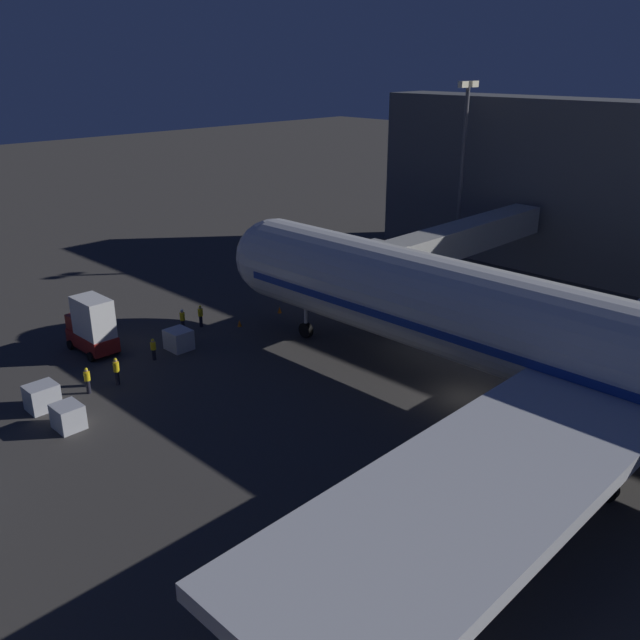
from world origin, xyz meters
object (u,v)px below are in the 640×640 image
at_px(ground_crew_by_belt_loader, 87,379).
at_px(traffic_cone_nose_port, 280,310).
at_px(baggage_container_mid_row, 179,340).
at_px(ground_crew_walking_aft, 153,348).
at_px(ground_crew_near_nose_gear, 116,370).
at_px(apron_floodlight_mast, 463,162).
at_px(ops_van, 92,325).
at_px(jet_bridge, 445,244).
at_px(ground_crew_marshaller_fwd, 201,315).
at_px(traffic_cone_nose_starboard, 239,323).
at_px(baggage_container_spare, 68,417).
at_px(baggage_container_near_belt, 42,397).
at_px(ground_crew_under_port_wing, 182,319).

distance_m(ground_crew_by_belt_loader, traffic_cone_nose_port, 18.91).
height_order(baggage_container_mid_row, ground_crew_walking_aft, ground_crew_walking_aft).
height_order(ground_crew_near_nose_gear, ground_crew_walking_aft, ground_crew_near_nose_gear).
xyz_separation_m(apron_floodlight_mast, ops_van, (38.49, -5.89, -8.52)).
xyz_separation_m(jet_bridge, baggage_container_mid_row, (21.27, -8.78, -4.98)).
height_order(baggage_container_mid_row, traffic_cone_nose_port, baggage_container_mid_row).
xyz_separation_m(ground_crew_marshaller_fwd, traffic_cone_nose_starboard, (-2.25, 2.15, -0.74)).
relative_size(baggage_container_spare, ground_crew_marshaller_fwd, 0.93).
distance_m(ground_crew_marshaller_fwd, traffic_cone_nose_port, 7.03).
bearing_deg(traffic_cone_nose_starboard, baggage_container_spare, 17.57).
bearing_deg(baggage_container_near_belt, ground_crew_by_belt_loader, 178.87).
distance_m(ground_crew_near_nose_gear, ground_crew_marshaller_fwd, 11.09).
height_order(baggage_container_mid_row, ground_crew_marshaller_fwd, ground_crew_marshaller_fwd).
bearing_deg(baggage_container_mid_row, ground_crew_near_nose_gear, 17.83).
height_order(baggage_container_near_belt, ground_crew_under_port_wing, ground_crew_under_port_wing).
bearing_deg(baggage_container_near_belt, apron_floodlight_mast, 179.94).
height_order(baggage_container_spare, traffic_cone_nose_port, baggage_container_spare).
relative_size(apron_floodlight_mast, ground_crew_by_belt_loader, 10.10).
bearing_deg(ground_crew_near_nose_gear, ground_crew_by_belt_loader, -5.28).
relative_size(jet_bridge, traffic_cone_nose_starboard, 44.49).
xyz_separation_m(ops_van, traffic_cone_nose_starboard, (-10.79, 3.71, -1.83)).
relative_size(baggage_container_near_belt, ground_crew_near_nose_gear, 0.96).
relative_size(jet_bridge, baggage_container_mid_row, 13.46).
relative_size(baggage_container_spare, ground_crew_walking_aft, 1.04).
xyz_separation_m(jet_bridge, ground_crew_under_port_wing, (19.03, -11.50, -4.71)).
relative_size(jet_bridge, ground_crew_by_belt_loader, 13.46).
relative_size(baggage_container_mid_row, ground_crew_walking_aft, 1.10).
bearing_deg(apron_floodlight_mast, ground_crew_marshaller_fwd, -8.22).
xyz_separation_m(baggage_container_spare, ground_crew_by_belt_loader, (-2.98, -3.31, 0.25)).
height_order(apron_floodlight_mast, ground_crew_near_nose_gear, apron_floodlight_mast).
distance_m(ground_crew_by_belt_loader, ground_crew_marshaller_fwd, 12.87).
bearing_deg(baggage_container_mid_row, jet_bridge, 157.58).
distance_m(jet_bridge, ground_crew_marshaller_fwd, 21.30).
relative_size(baggage_container_mid_row, ground_crew_by_belt_loader, 1.00).
distance_m(ground_crew_near_nose_gear, traffic_cone_nose_starboard, 12.62).
xyz_separation_m(baggage_container_spare, ground_crew_walking_aft, (-8.85, -4.79, 0.15)).
relative_size(ground_crew_by_belt_loader, ground_crew_marshaller_fwd, 0.99).
xyz_separation_m(ground_crew_walking_aft, traffic_cone_nose_starboard, (-8.49, -0.70, -0.63)).
relative_size(ground_crew_by_belt_loader, traffic_cone_nose_starboard, 3.30).
relative_size(ground_crew_under_port_wing, traffic_cone_nose_port, 3.40).
relative_size(apron_floodlight_mast, traffic_cone_nose_port, 33.37).
relative_size(ground_crew_walking_aft, traffic_cone_nose_port, 3.00).
distance_m(baggage_container_spare, ground_crew_near_nose_gear, 5.88).
bearing_deg(traffic_cone_nose_port, traffic_cone_nose_starboard, 0.00).
distance_m(apron_floodlight_mast, baggage_container_near_belt, 46.13).
bearing_deg(ops_van, baggage_container_near_belt, 41.56).
distance_m(ground_crew_walking_aft, traffic_cone_nose_starboard, 8.54).
relative_size(apron_floodlight_mast, ground_crew_walking_aft, 11.11).
distance_m(baggage_container_mid_row, ground_crew_under_port_wing, 3.54).
bearing_deg(ground_crew_near_nose_gear, ground_crew_under_port_wing, -150.92).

